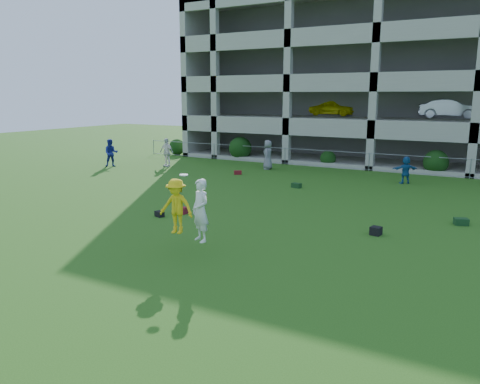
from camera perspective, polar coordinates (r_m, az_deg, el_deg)
The scene contains 15 objects.
ground at distance 14.65m, azimuth -3.03°, elevation -7.78°, with size 100.00×100.00×0.00m, color #235114.
bystander_a at distance 33.65m, azimuth -15.44°, elevation 4.61°, with size 0.93×0.72×1.91m, color navy.
bystander_b at distance 32.93m, azimuth -8.95°, elevation 4.80°, with size 1.15×0.48×1.97m, color white.
bystander_c at distance 31.34m, azimuth 3.41°, elevation 4.55°, with size 0.95×0.62×1.95m, color slate.
bystander_d at distance 27.83m, azimuth 19.54°, elevation 2.55°, with size 1.43×0.45×1.54m, color #1F5792.
bag_red_a at distance 19.83m, azimuth -7.23°, elevation -2.21°, with size 0.55×0.30×0.28m, color #5A110F.
bag_black_b at distance 19.47m, azimuth -9.79°, elevation -2.65°, with size 0.40×0.25×0.22m, color black.
bag_green_c at distance 19.87m, azimuth 25.35°, elevation -3.28°, with size 0.50×0.35×0.26m, color #14381E.
crate_d at distance 17.38m, azimuth 16.23°, elevation -4.57°, with size 0.35×0.35×0.30m, color black.
bag_red_f at distance 29.33m, azimuth -0.28°, elevation 2.39°, with size 0.45×0.28×0.24m, color #5C0F1D.
bag_green_g at distance 25.30m, azimuth 6.89°, elevation 0.80°, with size 0.50×0.30×0.25m, color #12321A.
frisbee_contest at distance 14.83m, azimuth -6.87°, elevation -1.89°, with size 2.13×1.01×2.00m.
parking_garage at distance 40.08m, azimuth 18.95°, elevation 12.74°, with size 30.00×14.00×12.00m.
fence at distance 31.84m, azimuth 15.46°, elevation 3.60°, with size 36.06×0.06×1.20m.
shrub_row at distance 31.68m, azimuth 23.95°, elevation 4.61°, with size 34.38×2.52×3.50m.
Camera 1 is at (7.37, -11.68, 4.90)m, focal length 35.00 mm.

